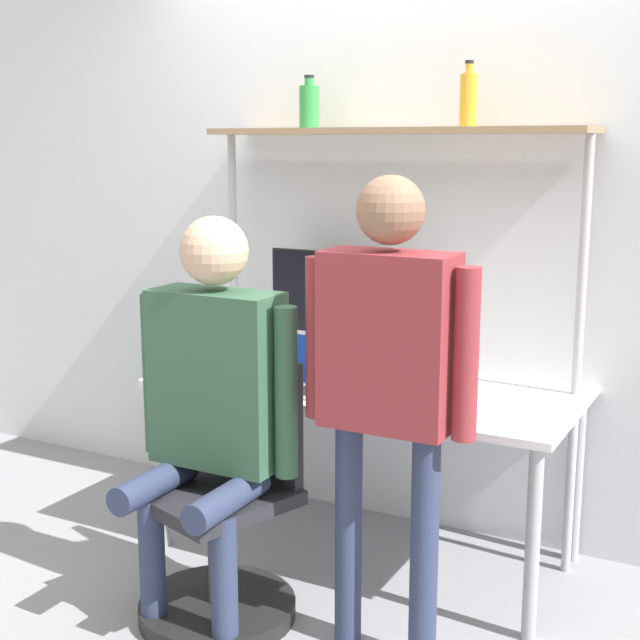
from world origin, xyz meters
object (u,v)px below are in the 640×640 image
at_px(laptop, 296,373).
at_px(bottle_green, 309,106).
at_px(monitor, 331,302).
at_px(person_standing, 388,361).
at_px(office_chair, 225,538).
at_px(person_seated, 212,387).
at_px(bottle_amber, 468,99).
at_px(cell_phone, 350,397).

bearing_deg(laptop, bottle_green, 111.92).
xyz_separation_m(monitor, bottle_green, (-0.11, 0.02, 0.82)).
bearing_deg(laptop, person_standing, -37.27).
distance_m(office_chair, bottle_green, 1.78).
bearing_deg(person_seated, laptop, 85.86).
bearing_deg(person_seated, person_standing, 6.80).
bearing_deg(person_standing, person_seated, -173.20).
bearing_deg(bottle_green, monitor, -8.66).
xyz_separation_m(person_seated, bottle_amber, (0.56, 0.94, 0.98)).
bearing_deg(bottle_green, person_seated, -81.95).
bearing_deg(bottle_amber, person_seated, -120.71).
distance_m(person_seated, bottle_green, 1.35).
distance_m(person_standing, bottle_amber, 1.20).
bearing_deg(monitor, person_seated, -88.73).
height_order(person_standing, bottle_green, bottle_green).
distance_m(laptop, person_standing, 0.76).
bearing_deg(monitor, bottle_green, 171.34).
bearing_deg(person_standing, cell_phone, 128.86).
height_order(office_chair, bottle_green, bottle_green).
bearing_deg(cell_phone, bottle_amber, 59.49).
xyz_separation_m(laptop, person_seated, (-0.04, -0.52, 0.06)).
relative_size(monitor, cell_phone, 3.83).
height_order(monitor, office_chair, monitor).
relative_size(laptop, bottle_green, 1.52).
height_order(laptop, office_chair, laptop).
height_order(office_chair, person_standing, person_standing).
distance_m(monitor, bottle_amber, 1.01).
bearing_deg(laptop, office_chair, -92.90).
bearing_deg(bottle_amber, monitor, -178.30).
distance_m(person_seated, bottle_amber, 1.47).
relative_size(office_chair, bottle_green, 4.31).
xyz_separation_m(cell_phone, bottle_amber, (0.27, 0.46, 1.10)).
height_order(cell_phone, bottle_amber, bottle_amber).
xyz_separation_m(monitor, cell_phone, (0.31, -0.44, -0.27)).
xyz_separation_m(person_standing, bottle_green, (-0.75, 0.86, 0.82)).
bearing_deg(office_chair, cell_phone, 58.08).
xyz_separation_m(office_chair, person_standing, (0.60, 0.03, 0.71)).
bearing_deg(office_chair, bottle_green, 99.23).
bearing_deg(person_seated, office_chair, 71.89).
bearing_deg(bottle_green, bottle_amber, -0.00).
bearing_deg(bottle_green, office_chair, -80.77).
relative_size(person_seated, person_standing, 0.91).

